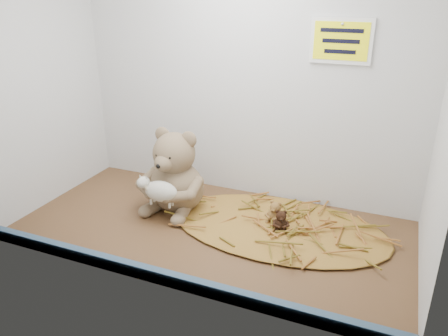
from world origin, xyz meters
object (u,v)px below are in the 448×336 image
at_px(mini_teddy_tan, 275,211).
at_px(main_teddy, 176,170).
at_px(mini_teddy_brown, 281,219).
at_px(toy_lamb, 161,191).

bearing_deg(mini_teddy_tan, main_teddy, -166.76).
bearing_deg(mini_teddy_tan, mini_teddy_brown, -43.47).
distance_m(main_teddy, mini_teddy_tan, 0.35).
xyz_separation_m(main_teddy, mini_teddy_brown, (0.37, -0.02, -0.09)).
bearing_deg(toy_lamb, mini_teddy_brown, 12.57).
height_order(toy_lamb, mini_teddy_brown, toy_lamb).
height_order(mini_teddy_tan, mini_teddy_brown, mini_teddy_tan).
bearing_deg(toy_lamb, mini_teddy_tan, 19.70).
height_order(main_teddy, toy_lamb, main_teddy).
xyz_separation_m(main_teddy, mini_teddy_tan, (0.34, 0.02, -0.09)).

